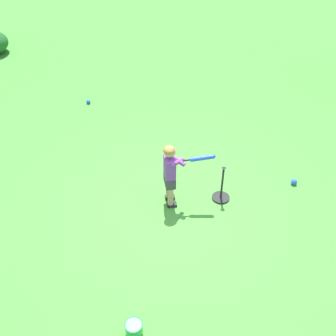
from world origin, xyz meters
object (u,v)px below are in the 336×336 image
at_px(play_ball_by_bucket, 294,182).
at_px(play_ball_near_batter, 88,102).
at_px(child_batter, 172,170).
at_px(toy_bucket, 134,328).
at_px(batting_tee, 221,193).

distance_m(play_ball_by_bucket, play_ball_near_batter, 4.57).
bearing_deg(child_batter, play_ball_near_batter, 115.39).
height_order(play_ball_near_batter, toy_bucket, toy_bucket).
xyz_separation_m(play_ball_by_bucket, batting_tee, (-1.26, -0.23, 0.06)).
bearing_deg(child_batter, play_ball_by_bucket, 7.16).
height_order(child_batter, play_ball_near_batter, child_batter).
relative_size(play_ball_near_batter, toy_bucket, 0.40).
bearing_deg(batting_tee, child_batter, -178.28).
bearing_deg(play_ball_by_bucket, batting_tee, -169.51).
bearing_deg(child_batter, toy_bucket, -106.27).
relative_size(play_ball_by_bucket, toy_bucket, 0.46).
distance_m(child_batter, batting_tee, 0.96).
bearing_deg(play_ball_near_batter, toy_bucket, -80.72).
xyz_separation_m(play_ball_near_batter, toy_bucket, (0.87, -5.29, 0.06)).
bearing_deg(play_ball_near_batter, play_ball_by_bucket, -39.24).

